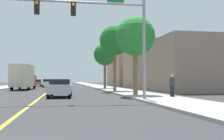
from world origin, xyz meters
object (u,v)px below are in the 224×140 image
car_silver (60,88)px  delivery_truck (23,77)px  palm_far (105,55)px  car_white (47,83)px  traffic_signal_mast (101,24)px  palm_mid (115,41)px  car_red (63,83)px  palm_near (135,37)px  pedestrian (172,86)px  car_gray (37,83)px

car_silver → delivery_truck: 17.81m
palm_far → car_white: size_ratio=1.42×
traffic_signal_mast → palm_mid: bearing=75.9°
car_red → delivery_truck: size_ratio=0.53×
car_white → palm_mid: bearing=-70.7°
car_white → delivery_truck: size_ratio=0.53×
palm_mid → palm_far: size_ratio=1.14×
car_silver → delivery_truck: size_ratio=0.51×
car_red → car_white: size_ratio=0.99×
palm_near → car_silver: size_ratio=1.49×
car_silver → pedestrian: bearing=-18.2°
palm_near → car_red: palm_near is taller
traffic_signal_mast → delivery_truck: (-7.78, 22.01, -3.20)m
palm_far → car_gray: palm_far is taller
palm_mid → car_white: palm_mid is taller
palm_far → traffic_signal_mast: bearing=-99.0°
car_gray → delivery_truck: delivery_truck is taller
car_silver → pedestrian: size_ratio=2.74×
car_gray → car_white: (2.33, -5.16, 0.02)m
car_silver → palm_mid: bearing=57.7°
palm_near → palm_far: 17.16m
car_gray → car_white: car_white is taller
palm_mid → traffic_signal_mast: bearing=-104.1°
traffic_signal_mast → pedestrian: bearing=19.1°
car_white → car_silver: bearing=-87.4°
palm_far → pedestrian: bearing=-84.3°
palm_near → car_gray: 37.53m
palm_far → car_silver: palm_far is taller
traffic_signal_mast → car_red: bearing=94.1°
traffic_signal_mast → car_white: (-5.31, 35.40, -4.19)m
palm_near → delivery_truck: palm_near is taller
car_silver → delivery_truck: delivery_truck is taller
car_red → pedestrian: size_ratio=2.86×
delivery_truck → pedestrian: (13.32, -20.09, -0.82)m
car_silver → car_gray: car_silver is taller
traffic_signal_mast → palm_near: traffic_signal_mast is taller
palm_near → car_white: (-8.87, 30.40, -4.21)m
traffic_signal_mast → car_gray: size_ratio=2.24×
palm_near → car_red: bearing=101.4°
car_gray → pedestrian: bearing=-70.8°
car_silver → car_gray: 35.92m
traffic_signal_mast → palm_mid: size_ratio=1.28×
car_white → pedestrian: bearing=-74.5°
traffic_signal_mast → palm_near: size_ratio=1.47×
car_red → car_gray: bearing=130.9°
traffic_signal_mast → car_silver: 7.03m
traffic_signal_mast → palm_mid: palm_mid is taller
palm_far → car_gray: bearing=121.3°
palm_near → palm_mid: (-0.16, 8.58, 0.86)m
traffic_signal_mast → car_red: size_ratio=2.11×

